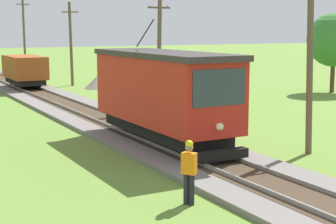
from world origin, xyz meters
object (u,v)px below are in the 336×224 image
utility_pole_mid (159,51)px  track_worker (189,169)px  freight_car (25,70)px  tree_right_near (334,40)px  utility_pole_near_tram (310,59)px  red_tram (163,92)px  utility_pole_distant (24,33)px  gravel_pile (97,82)px  utility_pole_far (71,43)px  second_worker (224,116)px

utility_pole_mid → track_worker: bearing=-115.0°
freight_car → track_worker: bearing=-95.5°
utility_pole_mid → tree_right_near: bearing=6.4°
utility_pole_near_tram → red_tram: bearing=138.7°
utility_pole_distant → utility_pole_near_tram: bearing=-90.0°
gravel_pile → utility_pole_mid: bearing=-94.5°
utility_pole_far → utility_pole_distant: bearing=90.0°
red_tram → utility_pole_near_tram: bearing=-41.3°
utility_pole_mid → tree_right_near: 15.61m
utility_pole_mid → freight_car: bearing=106.4°
red_tram → freight_car: size_ratio=1.64×
utility_pole_mid → red_tram: bearing=-116.7°
red_tram → gravel_pile: red_tram is taller
red_tram → track_worker: bearing=-112.7°
freight_car → second_worker: 23.00m
red_tram → utility_pole_near_tram: size_ratio=1.22×
second_worker → tree_right_near: bearing=-148.1°
freight_car → tree_right_near: (19.74, -12.62, 2.34)m
utility_pole_distant → second_worker: bearing=-91.8°
freight_car → utility_pole_far: size_ratio=0.75×
tree_right_near → freight_car: bearing=147.4°
gravel_pile → second_worker: second_worker is taller
utility_pole_mid → utility_pole_far: (0.00, 15.76, 0.10)m
utility_pole_far → second_worker: bearing=-93.0°
utility_pole_near_tram → freight_car: bearing=99.1°
red_tram → freight_car: red_tram is taller
utility_pole_mid → tree_right_near: size_ratio=1.14×
tree_right_near → gravel_pile: bearing=143.4°
red_tram → utility_pole_mid: (4.23, 8.42, 1.25)m
track_worker → tree_right_near: tree_right_near is taller
utility_pole_mid → tree_right_near: utility_pole_mid is taller
utility_pole_distant → utility_pole_far: bearing=-90.0°
utility_pole_distant → tree_right_near: bearing=-62.5°
utility_pole_far → tree_right_near: size_ratio=1.17×
utility_pole_near_tram → utility_pole_distant: (0.00, 43.70, 0.64)m
red_tram → utility_pole_mid: bearing=63.3°
freight_car → utility_pole_distant: (4.24, 17.18, 2.69)m
utility_pole_near_tram → utility_pole_distant: size_ratio=0.85×
gravel_pile → utility_pole_near_tram: bearing=-92.3°
red_tram → second_worker: 3.21m
utility_pole_distant → tree_right_near: 33.60m
freight_car → utility_pole_distant: size_ratio=0.63×
freight_car → utility_pole_distant: utility_pole_distant is taller
utility_pole_mid → second_worker: (-1.26, -8.43, -2.46)m
gravel_pile → utility_pole_far: bearing=107.0°
second_worker → red_tram: bearing=0.4°
utility_pole_distant → gravel_pile: 19.43m
utility_pole_near_tram → gravel_pile: size_ratio=3.33×
utility_pole_near_tram → second_worker: size_ratio=3.93×
utility_pole_distant → second_worker: size_ratio=4.65×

